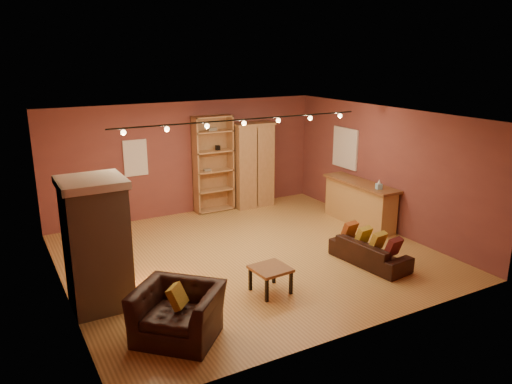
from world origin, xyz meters
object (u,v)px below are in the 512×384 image
armchair (178,304)px  armoire (252,165)px  coffee_table (271,271)px  bookcase (212,163)px  loveseat (370,247)px  bar_counter (359,203)px  fireplace (97,244)px

armchair → armoire: bearing=96.0°
armoire → coffee_table: 5.03m
bookcase → loveseat: size_ratio=1.47×
armchair → coffee_table: size_ratio=2.14×
armoire → bar_counter: size_ratio=1.03×
loveseat → armchair: (-4.14, -0.64, 0.18)m
armoire → loveseat: (0.16, -4.42, -0.78)m
fireplace → coffee_table: (2.61, -0.94, -0.67)m
fireplace → bar_counter: size_ratio=0.99×
bar_counter → loveseat: size_ratio=1.29×
bar_counter → fireplace: bearing=-170.5°
bookcase → armchair: bookcase is taller
bookcase → fireplace: bearing=-134.5°
bar_counter → coffee_table: size_ratio=3.35×
bar_counter → loveseat: 2.34m
bookcase → armoire: bookcase is taller
bar_counter → armchair: (-5.49, -2.54, -0.01)m
armchair → loveseat: bearing=52.9°
fireplace → loveseat: fireplace is taller
bookcase → bar_counter: bookcase is taller
bookcase → loveseat: 4.82m
fireplace → coffee_table: bearing=-19.8°
fireplace → bookcase: 5.22m
fireplace → bar_counter: (6.24, 1.05, -0.54)m
armoire → loveseat: 4.49m
fireplace → armchair: (0.75, -1.49, -0.55)m
armoire → loveseat: armoire is taller
armchair → bar_counter: bearing=68.9°
fireplace → bookcase: size_ratio=0.87×
bookcase → armoire: 1.09m
bar_counter → armchair: size_ratio=1.57×
armoire → coffee_table: bearing=-115.1°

